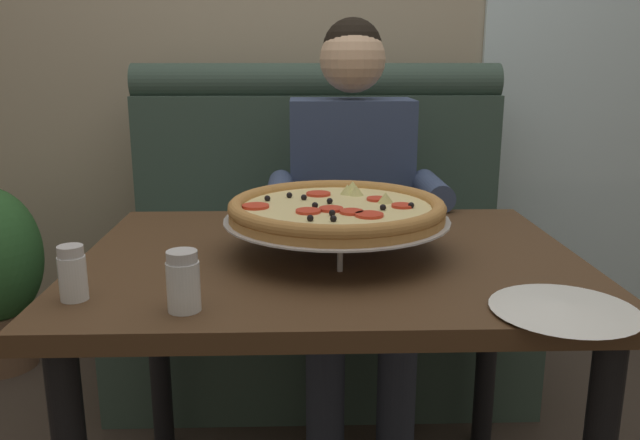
{
  "coord_description": "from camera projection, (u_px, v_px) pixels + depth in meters",
  "views": [
    {
      "loc": [
        -0.06,
        -1.38,
        1.15
      ],
      "look_at": [
        -0.02,
        0.03,
        0.79
      ],
      "focal_mm": 36.15,
      "sensor_mm": 36.0,
      "label": 1
    }
  ],
  "objects": [
    {
      "name": "dining_table",
      "position": [
        330.0,
        294.0,
        1.47
      ],
      "size": [
        1.1,
        0.84,
        0.72
      ],
      "color": "#4C331E",
      "rests_on": "ground_plane"
    },
    {
      "name": "diner_main",
      "position": [
        353.0,
        200.0,
        2.06
      ],
      "size": [
        0.54,
        0.64,
        1.27
      ],
      "color": "#2D3342",
      "rests_on": "ground_plane"
    },
    {
      "name": "pizza",
      "position": [
        337.0,
        210.0,
        1.43
      ],
      "size": [
        0.5,
        0.5,
        0.13
      ],
      "color": "silver",
      "rests_on": "dining_table"
    },
    {
      "name": "shaker_pepper_flakes",
      "position": [
        183.0,
        285.0,
        1.11
      ],
      "size": [
        0.06,
        0.06,
        0.11
      ],
      "color": "white",
      "rests_on": "dining_table"
    },
    {
      "name": "plate_near_left",
      "position": [
        564.0,
        307.0,
        1.11
      ],
      "size": [
        0.26,
        0.26,
        0.02
      ],
      "color": "white",
      "rests_on": "dining_table"
    },
    {
      "name": "shaker_oregano",
      "position": [
        73.0,
        277.0,
        1.16
      ],
      "size": [
        0.05,
        0.05,
        0.1
      ],
      "color": "white",
      "rests_on": "dining_table"
    },
    {
      "name": "booth_bench",
      "position": [
        319.0,
        266.0,
        2.39
      ],
      "size": [
        1.41,
        0.78,
        1.13
      ],
      "color": "#384C42",
      "rests_on": "ground_plane"
    }
  ]
}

